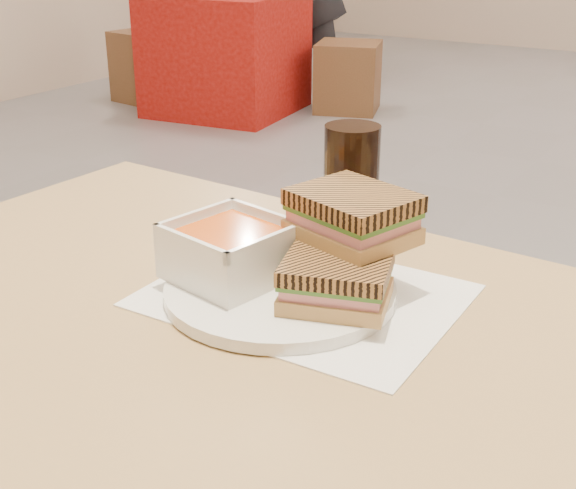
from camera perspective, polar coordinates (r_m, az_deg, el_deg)
The scene contains 10 objects.
main_table at distance 0.93m, azimuth -0.78°, elevation -12.11°, with size 1.24×0.77×0.75m.
tray_liner at distance 0.94m, azimuth 1.20°, elevation -3.76°, with size 0.36×0.28×0.00m.
plate at distance 0.93m, azimuth -0.58°, elevation -3.39°, with size 0.28×0.28×0.01m.
soup_bowl at distance 0.94m, azimuth -4.23°, elevation -0.61°, with size 0.15×0.15×0.07m.
panini_lower at distance 0.87m, azimuth 3.55°, elevation -2.76°, with size 0.14×0.13×0.05m.
panini_upper at distance 0.92m, azimuth 4.77°, elevation 2.09°, with size 0.16×0.14×0.06m.
cola_glass at distance 1.08m, azimuth 4.65°, elevation 4.46°, with size 0.08×0.08×0.16m.
bg_table_0 at distance 5.08m, azimuth -4.57°, elevation 13.77°, with size 0.93×0.93×0.73m.
bg_chair_0l at distance 5.48m, azimuth -9.97°, elevation 12.76°, with size 0.47×0.47×0.47m.
bg_chair_0r at distance 5.12m, azimuth 4.42°, elevation 12.16°, with size 0.49×0.49×0.44m.
Camera 1 is at (0.45, -2.71, 1.17)m, focal length 48.46 mm.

